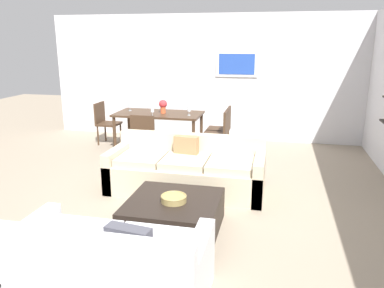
{
  "coord_description": "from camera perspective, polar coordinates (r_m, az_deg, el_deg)",
  "views": [
    {
      "loc": [
        1.21,
        -4.78,
        2.14
      ],
      "look_at": [
        0.09,
        0.2,
        0.75
      ],
      "focal_mm": 35.6,
      "sensor_mm": 36.0,
      "label": 1
    }
  ],
  "objects": [
    {
      "name": "wine_glass_right_near",
      "position": [
        7.31,
        -0.46,
        5.25
      ],
      "size": [
        0.06,
        0.06,
        0.18
      ],
      "color": "silver",
      "rests_on": "dining_table"
    },
    {
      "name": "sofa_beige",
      "position": [
        5.58,
        -0.83,
        -4.12
      ],
      "size": [
        2.24,
        0.9,
        0.78
      ],
      "color": "beige",
      "rests_on": "ground"
    },
    {
      "name": "decorative_bowl",
      "position": [
        4.34,
        -2.75,
        -8.12
      ],
      "size": [
        0.3,
        0.3,
        0.08
      ],
      "color": "#99844C",
      "rests_on": "coffee_table"
    },
    {
      "name": "wine_glass_left_far",
      "position": [
        7.9,
        -9.29,
        5.77
      ],
      "size": [
        0.07,
        0.07,
        0.17
      ],
      "color": "silver",
      "rests_on": "dining_table"
    },
    {
      "name": "dining_chair_right_near",
      "position": [
        7.19,
        4.17,
        2.06
      ],
      "size": [
        0.44,
        0.44,
        0.88
      ],
      "color": "#422D1E",
      "rests_on": "ground"
    },
    {
      "name": "ground_plane",
      "position": [
        5.38,
        -1.44,
        -8.23
      ],
      "size": [
        18.0,
        18.0,
        0.0
      ],
      "primitive_type": "plane",
      "color": "gray"
    },
    {
      "name": "back_wall_unit",
      "position": [
        8.4,
        6.47,
        9.78
      ],
      "size": [
        8.4,
        0.09,
        2.7
      ],
      "color": "silver",
      "rests_on": "ground"
    },
    {
      "name": "centerpiece_vase",
      "position": [
        7.55,
        -4.37,
        5.78
      ],
      "size": [
        0.16,
        0.16,
        0.26
      ],
      "color": "#D85933",
      "rests_on": "dining_table"
    },
    {
      "name": "dining_chair_left_far",
      "position": [
        8.29,
        -12.92,
        3.49
      ],
      "size": [
        0.44,
        0.44,
        0.88
      ],
      "color": "#422D1E",
      "rests_on": "ground"
    },
    {
      "name": "dining_chair_right_far",
      "position": [
        7.57,
        4.62,
        2.72
      ],
      "size": [
        0.44,
        0.44,
        0.88
      ],
      "color": "#422D1E",
      "rests_on": "ground"
    },
    {
      "name": "wine_glass_foot",
      "position": [
        7.23,
        -5.94,
        5.05
      ],
      "size": [
        0.06,
        0.06,
        0.17
      ],
      "color": "silver",
      "rests_on": "dining_table"
    },
    {
      "name": "loveseat_white",
      "position": [
        3.44,
        -12.52,
        -17.68
      ],
      "size": [
        1.67,
        0.9,
        0.78
      ],
      "color": "white",
      "rests_on": "ground"
    },
    {
      "name": "dining_table",
      "position": [
        7.62,
        -5.01,
        4.11
      ],
      "size": [
        1.71,
        0.87,
        0.75
      ],
      "color": "#422D1E",
      "rests_on": "ground"
    },
    {
      "name": "dining_chair_foot",
      "position": [
        6.88,
        -7.09,
        1.37
      ],
      "size": [
        0.44,
        0.44,
        0.88
      ],
      "color": "#422D1E",
      "rests_on": "ground"
    },
    {
      "name": "coffee_table",
      "position": [
        4.48,
        -2.77,
        -10.6
      ],
      "size": [
        1.04,
        1.02,
        0.38
      ],
      "color": "black",
      "rests_on": "ground"
    }
  ]
}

